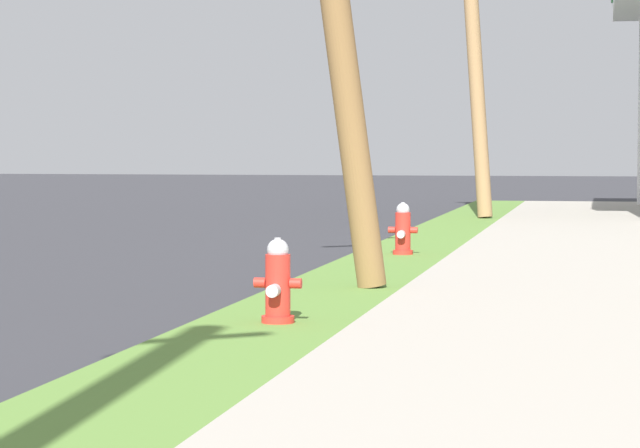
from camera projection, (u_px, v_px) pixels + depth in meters
fire_hydrant_second at (278, 286)px, 12.15m from camera, size 0.42×0.38×0.74m
fire_hydrant_third at (403, 232)px, 19.89m from camera, size 0.42×0.37×0.74m
utility_pole_background at (471, 4)px, 30.31m from camera, size 1.42×1.83×9.12m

